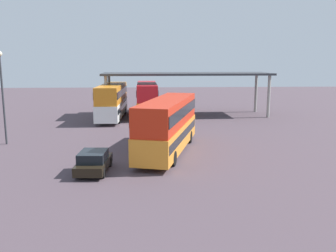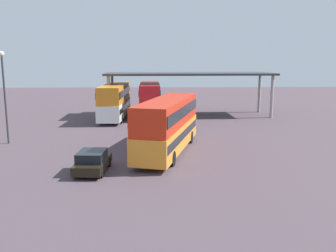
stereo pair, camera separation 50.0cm
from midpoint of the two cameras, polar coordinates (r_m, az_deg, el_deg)
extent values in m
plane|color=#4B3D45|center=(23.86, -2.68, -6.20)|extent=(140.00, 140.00, 0.00)
cube|color=orange|center=(26.83, 0.53, -1.63)|extent=(5.35, 11.33, 1.75)
cube|color=red|center=(26.51, 0.54, 2.24)|extent=(5.22, 11.10, 1.90)
cube|color=black|center=(26.78, 0.53, -1.18)|extent=(5.26, 10.91, 0.60)
cube|color=black|center=(26.49, 0.54, 2.44)|extent=(5.26, 10.91, 0.76)
cube|color=black|center=(32.05, 2.74, 0.82)|extent=(2.05, 0.66, 1.05)
cube|color=orange|center=(31.92, 2.75, 2.31)|extent=(1.69, 0.54, 0.36)
cylinder|color=black|center=(30.50, -0.06, -1.56)|extent=(0.54, 1.04, 1.00)
cylinder|color=black|center=(30.06, 4.08, -1.76)|extent=(0.54, 1.04, 1.00)
cylinder|color=black|center=(24.06, -3.92, -4.84)|extent=(0.54, 1.04, 1.00)
cylinder|color=black|center=(23.51, 1.30, -5.18)|extent=(0.54, 1.04, 1.00)
cube|color=black|center=(22.77, -11.26, -5.92)|extent=(1.95, 3.83, 0.55)
cube|color=black|center=(22.44, -11.41, -4.66)|extent=(1.70, 2.15, 0.58)
cylinder|color=black|center=(24.08, -12.43, -5.54)|extent=(0.24, 0.61, 0.60)
cylinder|color=black|center=(23.75, -8.79, -5.64)|extent=(0.24, 0.61, 0.60)
cylinder|color=black|center=(21.94, -13.89, -7.18)|extent=(0.24, 0.61, 0.60)
cylinder|color=black|center=(21.58, -9.91, -7.32)|extent=(0.24, 0.61, 0.60)
cube|color=white|center=(43.13, -8.07, 2.85)|extent=(2.81, 11.52, 1.76)
cube|color=orange|center=(42.93, -8.13, 5.28)|extent=(2.73, 11.29, 1.91)
cube|color=black|center=(43.10, -8.08, 3.12)|extent=(2.84, 11.06, 0.60)
cube|color=black|center=(42.92, -8.14, 5.40)|extent=(2.84, 11.06, 0.76)
cube|color=black|center=(48.68, -7.19, 4.03)|extent=(2.10, 0.16, 1.06)
cube|color=orange|center=(48.59, -7.21, 5.02)|extent=(1.73, 0.13, 0.36)
cylinder|color=black|center=(46.86, -8.83, 2.52)|extent=(0.31, 1.01, 1.00)
cylinder|color=black|center=(46.59, -6.11, 2.53)|extent=(0.31, 1.01, 1.00)
cylinder|color=black|center=(39.93, -10.31, 1.12)|extent=(0.31, 1.01, 1.00)
cylinder|color=black|center=(39.61, -7.12, 1.13)|extent=(0.31, 1.01, 1.00)
cube|color=orange|center=(45.08, -2.58, 3.26)|extent=(2.56, 10.93, 1.77)
cube|color=red|center=(44.89, -2.60, 5.60)|extent=(2.49, 10.71, 1.92)
cube|color=black|center=(45.06, -2.58, 3.53)|extent=(2.59, 10.49, 0.60)
cube|color=black|center=(44.88, -2.60, 5.72)|extent=(2.59, 10.49, 0.77)
cube|color=black|center=(50.41, -2.61, 4.32)|extent=(2.06, 0.13, 1.06)
cube|color=orange|center=(50.33, -2.61, 5.28)|extent=(1.70, 0.10, 0.36)
cylinder|color=black|center=(48.54, -3.88, 2.88)|extent=(0.29, 1.00, 1.00)
cylinder|color=black|center=(48.54, -1.30, 2.91)|extent=(0.29, 1.00, 1.00)
cylinder|color=black|center=(41.85, -4.05, 1.68)|extent=(0.29, 1.00, 1.00)
cylinder|color=black|center=(41.85, -1.06, 1.71)|extent=(0.29, 1.00, 1.00)
cube|color=#33353A|center=(44.70, 3.73, 8.28)|extent=(20.76, 6.59, 0.25)
cylinder|color=#9E9B93|center=(49.37, 14.61, 5.07)|extent=(0.36, 0.36, 5.06)
cylinder|color=#9E9B93|center=(44.87, 16.51, 4.48)|extent=(0.36, 0.36, 5.06)
cylinder|color=#9E9B93|center=(47.05, -8.53, 5.05)|extent=(0.36, 0.36, 5.06)
cylinder|color=#9E9B93|center=(42.31, -9.06, 4.45)|extent=(0.36, 0.36, 5.06)
cylinder|color=#33353A|center=(32.07, -24.06, 3.72)|extent=(0.16, 0.16, 7.18)
sphere|color=beige|center=(31.91, -24.56, 10.40)|extent=(0.44, 0.44, 0.44)
camera|label=1|loc=(0.25, -89.46, 0.10)|focal=38.32mm
camera|label=2|loc=(0.25, 90.54, -0.10)|focal=38.32mm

